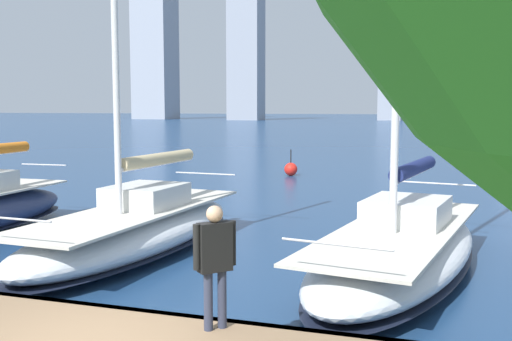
{
  "coord_description": "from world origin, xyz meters",
  "views": [
    {
      "loc": [
        -4.41,
        6.45,
        3.65
      ],
      "look_at": [
        -0.15,
        -6.51,
        2.2
      ],
      "focal_mm": 42.0,
      "sensor_mm": 36.0,
      "label": 1
    }
  ],
  "objects_px": {
    "sailboat_navy": "(400,247)",
    "sailboat_tan": "(136,228)",
    "channel_buoy": "(291,169)",
    "person_black_shirt": "(215,255)"
  },
  "relations": [
    {
      "from": "sailboat_navy",
      "to": "channel_buoy",
      "type": "xyz_separation_m",
      "value": [
        7.13,
        -17.61,
        -0.28
      ]
    },
    {
      "from": "person_black_shirt",
      "to": "channel_buoy",
      "type": "height_order",
      "value": "person_black_shirt"
    },
    {
      "from": "sailboat_navy",
      "to": "sailboat_tan",
      "type": "relative_size",
      "value": 1.1
    },
    {
      "from": "sailboat_navy",
      "to": "sailboat_tan",
      "type": "bearing_deg",
      "value": -0.06
    },
    {
      "from": "sailboat_tan",
      "to": "sailboat_navy",
      "type": "bearing_deg",
      "value": 179.94
    },
    {
      "from": "person_black_shirt",
      "to": "sailboat_tan",
      "type": "bearing_deg",
      "value": -51.91
    },
    {
      "from": "sailboat_tan",
      "to": "channel_buoy",
      "type": "height_order",
      "value": "sailboat_tan"
    },
    {
      "from": "sailboat_navy",
      "to": "sailboat_tan",
      "type": "distance_m",
      "value": 6.48
    },
    {
      "from": "person_black_shirt",
      "to": "channel_buoy",
      "type": "xyz_separation_m",
      "value": [
        5.1,
        -23.28,
        -1.28
      ]
    },
    {
      "from": "sailboat_tan",
      "to": "person_black_shirt",
      "type": "distance_m",
      "value": 7.28
    }
  ]
}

